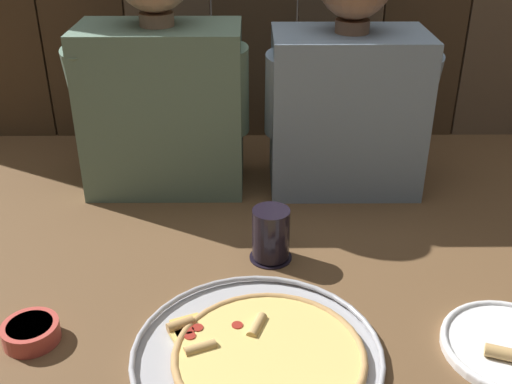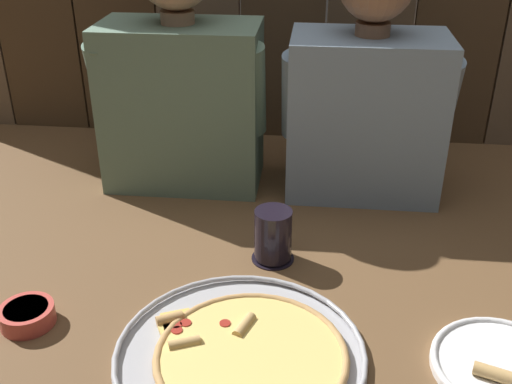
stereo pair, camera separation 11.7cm
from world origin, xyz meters
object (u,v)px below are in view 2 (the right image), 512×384
drinking_glass (273,236)px  diner_right (367,90)px  diner_left (181,77)px  dinner_plate (504,367)px  dipping_bowl (27,314)px  pizza_tray (243,353)px

drinking_glass → diner_right: bearing=60.8°
drinking_glass → diner_left: diner_left is taller
dinner_plate → dipping_bowl: bearing=177.7°
pizza_tray → diner_left: bearing=109.7°
pizza_tray → dinner_plate: (0.43, 0.01, -0.00)m
dipping_bowl → diner_right: size_ratio=0.16×
dipping_bowl → diner_left: bearing=74.5°
diner_right → drinking_glass: bearing=-119.2°
dinner_plate → dipping_bowl: (-0.83, 0.03, 0.01)m
drinking_glass → diner_left: 0.49m
drinking_glass → dipping_bowl: 0.50m
pizza_tray → dipping_bowl: bearing=173.3°
drinking_glass → diner_right: diner_right is taller
pizza_tray → dipping_bowl: (-0.40, 0.05, 0.01)m
drinking_glass → dinner_plate: bearing=-35.3°
drinking_glass → dipping_bowl: (-0.42, -0.25, -0.04)m
pizza_tray → diner_right: size_ratio=0.71×
pizza_tray → diner_left: diner_left is taller
diner_right → pizza_tray: bearing=-108.8°
dinner_plate → diner_left: 0.96m
dinner_plate → drinking_glass: (-0.40, 0.29, 0.05)m
diner_left → pizza_tray: bearing=-70.3°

